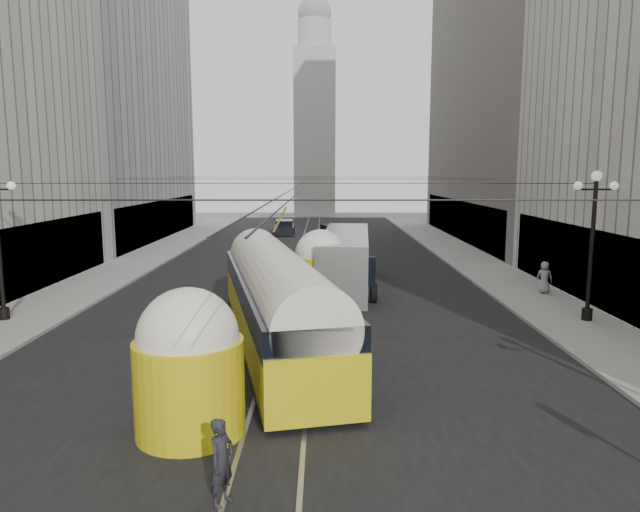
{
  "coord_description": "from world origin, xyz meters",
  "views": [
    {
      "loc": [
        1.21,
        -5.95,
        6.49
      ],
      "look_at": [
        1.1,
        16.88,
        3.1
      ],
      "focal_mm": 32.0,
      "sensor_mm": 36.0,
      "label": 1
    }
  ],
  "objects_px": {
    "streetcar": "(276,299)",
    "pedestrian_sidewalk_right": "(544,277)",
    "city_bus": "(345,257)",
    "pedestrian_crossing_a": "(222,462)"
  },
  "relations": [
    {
      "from": "streetcar",
      "to": "pedestrian_sidewalk_right",
      "type": "height_order",
      "value": "streetcar"
    },
    {
      "from": "pedestrian_sidewalk_right",
      "to": "city_bus",
      "type": "bearing_deg",
      "value": -3.17
    },
    {
      "from": "streetcar",
      "to": "pedestrian_sidewalk_right",
      "type": "xyz_separation_m",
      "value": [
        13.35,
        8.95,
        -0.84
      ]
    },
    {
      "from": "streetcar",
      "to": "city_bus",
      "type": "distance_m",
      "value": 11.78
    },
    {
      "from": "city_bus",
      "to": "pedestrian_crossing_a",
      "type": "height_order",
      "value": "city_bus"
    },
    {
      "from": "pedestrian_crossing_a",
      "to": "pedestrian_sidewalk_right",
      "type": "xyz_separation_m",
      "value": [
        13.61,
        19.07,
        0.11
      ]
    },
    {
      "from": "streetcar",
      "to": "pedestrian_sidewalk_right",
      "type": "bearing_deg",
      "value": 33.84
    },
    {
      "from": "streetcar",
      "to": "pedestrian_crossing_a",
      "type": "relative_size",
      "value": 9.51
    },
    {
      "from": "city_bus",
      "to": "pedestrian_crossing_a",
      "type": "bearing_deg",
      "value": -98.6
    },
    {
      "from": "pedestrian_crossing_a",
      "to": "pedestrian_sidewalk_right",
      "type": "relative_size",
      "value": 1.05
    }
  ]
}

